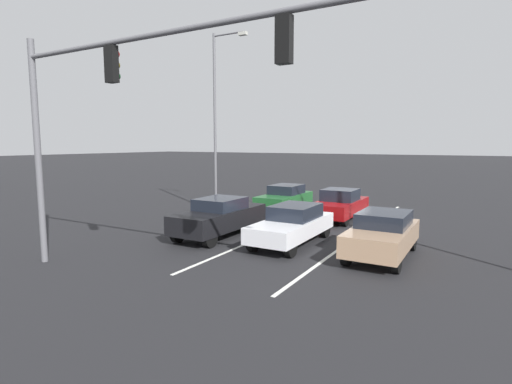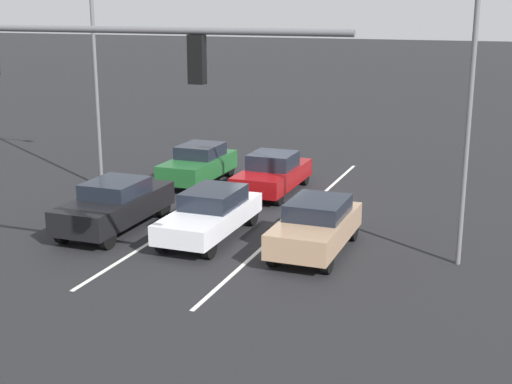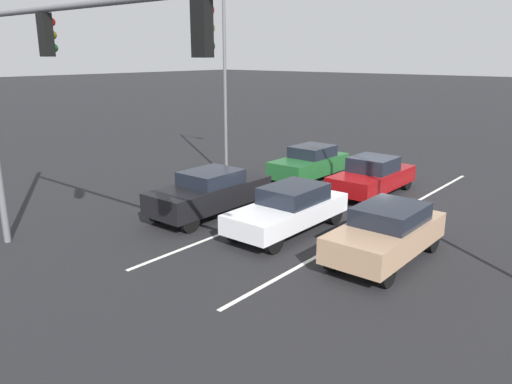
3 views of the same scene
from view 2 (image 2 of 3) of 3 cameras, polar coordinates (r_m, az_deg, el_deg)
name	(u,v)px [view 2 (image 2 of 3)]	position (r m, az deg, el deg)	size (l,w,h in m)	color
ground_plane	(273,196)	(26.43, 1.36, -0.31)	(240.00, 240.00, 0.00)	black
lane_stripe_left_divider	(298,216)	(23.96, 3.36, -1.93)	(0.12, 16.32, 0.01)	silver
lane_stripe_center_divider	(208,206)	(25.10, -3.85, -1.16)	(0.12, 16.32, 0.01)	silver
car_black_rightlane_front	(115,204)	(22.77, -11.20, -0.97)	(1.79, 4.63, 1.57)	black
car_white_midlane_front	(211,213)	(21.63, -3.65, -1.70)	(1.71, 4.51, 1.46)	silver
car_tan_leftlane_front	(316,225)	(20.37, 4.82, -2.68)	(1.76, 4.10, 1.51)	tan
car_darkgreen_rightlane_second	(199,164)	(28.29, -4.62, 2.26)	(1.70, 4.05, 1.51)	#1E5928
car_maroon_midlane_second	(273,173)	(26.71, 1.34, 1.51)	(1.81, 4.28, 1.52)	maroon
street_lamp_right_shoulder	(98,46)	(27.44, -12.49, 11.35)	(2.07, 0.24, 9.50)	slate
street_lamp_left_shoulder	(465,71)	(19.29, 16.41, 9.25)	(1.84, 0.24, 9.22)	slate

